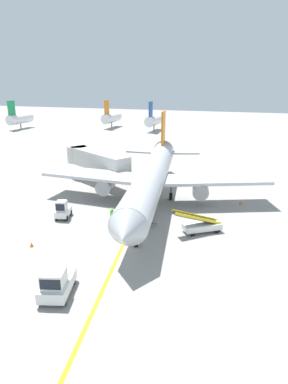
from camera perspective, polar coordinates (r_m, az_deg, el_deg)
ground_plane at (r=32.49m, az=-7.45°, el=-8.70°), size 300.00×300.00×0.00m
taxi_line_yellow at (r=36.15m, az=-2.07°, el=-5.69°), size 14.11×78.85×0.01m
airliner at (r=41.91m, az=1.40°, el=2.62°), size 28.18×35.22×10.10m
jet_bridge at (r=51.29m, az=-8.43°, el=5.42°), size 12.33×8.67×4.85m
pushback_tug at (r=25.68m, az=-14.30°, el=-14.36°), size 2.80×3.98×2.20m
baggage_tug_near_wing at (r=38.92m, az=-13.27°, el=-2.95°), size 1.84×2.64×2.10m
belt_loader_forward_hold at (r=35.00m, az=9.41°, el=-5.37°), size 4.82×3.88×2.59m
baggage_cart_loaded at (r=36.65m, az=-1.06°, el=-4.55°), size 3.84×2.14×0.94m
ground_crew_marshaller at (r=36.79m, az=-5.28°, el=-3.79°), size 0.36×0.24×1.70m
safety_cone_nose_right at (r=33.45m, az=-18.08°, el=-8.25°), size 0.36×0.36×0.44m
safety_cone_wingtip_left at (r=43.91m, az=15.61°, el=-1.71°), size 0.36×0.36×0.44m
distant_aircraft_far_left at (r=116.98m, az=-19.83°, el=11.36°), size 3.00×10.10×8.80m
distant_aircraft_mid_left at (r=113.66m, az=-5.41°, el=12.15°), size 3.00×10.10×8.80m
distant_aircraft_mid_right at (r=105.92m, az=1.65°, el=11.81°), size 3.00×10.10×8.80m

